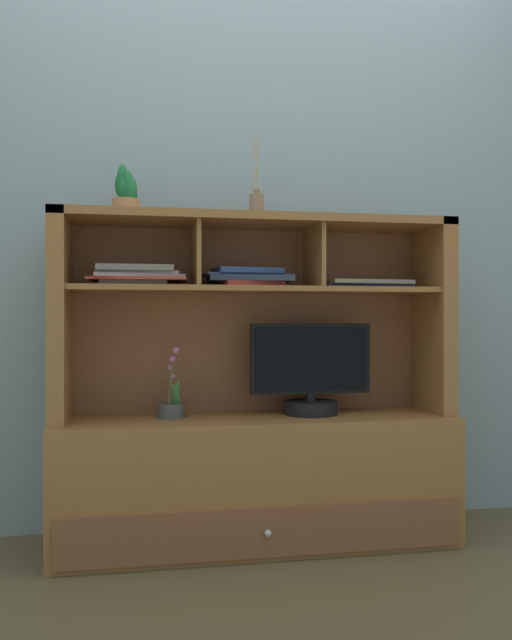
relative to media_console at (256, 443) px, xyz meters
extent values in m
cube|color=brown|center=(0.00, -0.01, -0.38)|extent=(6.00, 6.00, 0.02)
cube|color=#81969D|center=(0.00, 0.23, 1.03)|extent=(6.00, 0.02, 2.80)
cube|color=#905F30|center=(0.00, -0.01, -0.13)|extent=(1.49, 0.42, 0.48)
cube|color=brown|center=(0.00, -0.22, -0.27)|extent=(1.43, 0.01, 0.17)
sphere|color=silver|center=(0.00, -0.24, -0.27)|extent=(0.02, 0.02, 0.02)
cube|color=#905F30|center=(-0.71, -0.01, 0.48)|extent=(0.06, 0.32, 0.75)
cube|color=#905F30|center=(0.71, -0.01, 0.48)|extent=(0.06, 0.32, 0.75)
cube|color=brown|center=(0.00, 0.14, 0.46)|extent=(1.43, 0.02, 0.72)
cube|color=#905F30|center=(0.00, -0.01, 0.84)|extent=(1.49, 0.32, 0.03)
cube|color=#905F30|center=(0.00, -0.01, 0.58)|extent=(1.37, 0.29, 0.02)
cube|color=#905F30|center=(-0.23, -0.01, 0.71)|extent=(0.02, 0.27, 0.23)
cube|color=#905F30|center=(0.23, -0.01, 0.71)|extent=(0.02, 0.27, 0.23)
cylinder|color=black|center=(0.21, -0.01, 0.13)|extent=(0.21, 0.21, 0.05)
cylinder|color=black|center=(0.21, -0.01, 0.17)|extent=(0.04, 0.04, 0.03)
cube|color=black|center=(0.21, -0.01, 0.32)|extent=(0.47, 0.03, 0.27)
cube|color=black|center=(0.21, -0.03, 0.32)|extent=(0.44, 0.00, 0.24)
cylinder|color=#4C4948|center=(-0.32, 0.01, 0.13)|extent=(0.10, 0.10, 0.05)
cylinder|color=#4C4948|center=(-0.32, 0.01, 0.11)|extent=(0.11, 0.11, 0.01)
cylinder|color=#4C6B38|center=(-0.32, 0.01, 0.25)|extent=(0.03, 0.02, 0.20)
sphere|color=#CE6EAE|center=(-0.31, 0.03, 0.25)|extent=(0.02, 0.02, 0.02)
sphere|color=#CE6EAE|center=(-0.32, 0.03, 0.29)|extent=(0.02, 0.02, 0.02)
sphere|color=#CE6EAE|center=(-0.31, 0.01, 0.32)|extent=(0.03, 0.03, 0.03)
sphere|color=#CE6EAE|center=(-0.30, 0.00, 0.35)|extent=(0.03, 0.03, 0.03)
ellipsoid|color=#419147|center=(-0.30, 0.00, 0.19)|extent=(0.05, 0.06, 0.09)
ellipsoid|color=#419147|center=(-0.30, 0.02, 0.19)|extent=(0.04, 0.05, 0.11)
cube|color=#344A74|center=(0.44, 0.01, 0.60)|extent=(0.34, 0.14, 0.01)
cube|color=gray|center=(0.44, 0.01, 0.61)|extent=(0.34, 0.21, 0.02)
cube|color=#A6312C|center=(-0.02, 0.00, 0.60)|extent=(0.25, 0.22, 0.02)
cube|color=#2C394C|center=(-0.02, 0.01, 0.62)|extent=(0.32, 0.23, 0.02)
cube|color=#374173|center=(-0.04, 0.02, 0.64)|extent=(0.35, 0.20, 0.01)
cube|color=navy|center=(-0.03, 0.01, 0.65)|extent=(0.27, 0.20, 0.02)
cube|color=gray|center=(-0.45, -0.03, 0.60)|extent=(0.24, 0.15, 0.02)
cube|color=#A33626|center=(-0.44, -0.02, 0.61)|extent=(0.36, 0.24, 0.01)
cube|color=gray|center=(-0.44, -0.04, 0.62)|extent=(0.33, 0.19, 0.01)
cube|color=gray|center=(-0.44, -0.02, 0.64)|extent=(0.30, 0.16, 0.01)
cube|color=slate|center=(-0.45, -0.02, 0.65)|extent=(0.27, 0.18, 0.02)
cylinder|color=#87694F|center=(0.00, -0.02, 0.90)|extent=(0.05, 0.05, 0.08)
cylinder|color=#87694F|center=(0.00, -0.02, 0.95)|extent=(0.02, 0.02, 0.02)
cylinder|color=tan|center=(0.00, -0.02, 1.05)|extent=(0.00, 0.03, 0.22)
cylinder|color=tan|center=(0.00, -0.02, 1.05)|extent=(0.04, 0.01, 0.22)
cylinder|color=tan|center=(0.00, -0.02, 1.05)|extent=(0.01, 0.02, 0.22)
cylinder|color=tan|center=(0.00, -0.02, 1.05)|extent=(0.03, 0.04, 0.21)
cylinder|color=tan|center=(0.00, -0.02, 1.05)|extent=(0.04, 0.01, 0.22)
cylinder|color=#B7794A|center=(-0.48, 0.00, 0.88)|extent=(0.10, 0.10, 0.05)
cylinder|color=#B7794A|center=(-0.48, 0.00, 0.86)|extent=(0.11, 0.11, 0.01)
ellipsoid|color=#1A6532|center=(-0.47, 0.00, 0.93)|extent=(0.05, 0.08, 0.13)
ellipsoid|color=#1A6532|center=(-0.48, 0.02, 0.93)|extent=(0.05, 0.06, 0.07)
ellipsoid|color=#1A6532|center=(-0.49, 0.02, 0.96)|extent=(0.06, 0.05, 0.11)
ellipsoid|color=#1A6532|center=(-0.49, 0.01, 0.97)|extent=(0.04, 0.04, 0.13)
ellipsoid|color=#1A6532|center=(-0.49, -0.01, 0.95)|extent=(0.04, 0.05, 0.09)
ellipsoid|color=#1A6532|center=(-0.48, -0.01, 0.95)|extent=(0.04, 0.06, 0.12)
camera|label=1|loc=(-0.44, -2.40, 0.47)|focal=36.15mm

